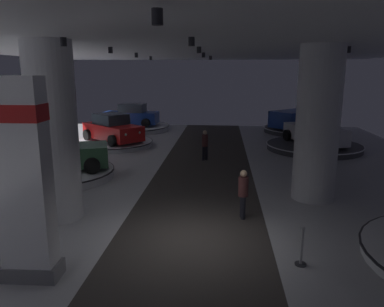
# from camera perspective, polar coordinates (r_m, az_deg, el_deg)

# --- Properties ---
(ground) EXTENTS (24.00, 44.00, 0.06)m
(ground) POSITION_cam_1_polar(r_m,az_deg,el_deg) (10.57, -0.14, -13.24)
(ground) COLOR #B2B2B7
(ceiling_with_spotlights) EXTENTS (24.00, 44.00, 0.39)m
(ceiling_with_spotlights) POSITION_cam_1_polar(r_m,az_deg,el_deg) (9.55, -0.16, 18.42)
(ceiling_with_spotlights) COLOR silver
(column_right) EXTENTS (1.52, 1.52, 5.50)m
(column_right) POSITION_cam_1_polar(r_m,az_deg,el_deg) (13.78, 18.90, 4.32)
(column_right) COLOR silver
(column_right) RESTS_ON ground
(column_left) EXTENTS (1.47, 1.47, 5.50)m
(column_left) POSITION_cam_1_polar(r_m,az_deg,el_deg) (12.04, -20.71, 3.05)
(column_left) COLOR silver
(column_left) RESTS_ON ground
(brand_sign_pylon) EXTENTS (1.28, 0.67, 4.51)m
(brand_sign_pylon) POSITION_cam_1_polar(r_m,az_deg,el_deg) (8.68, -24.69, -3.69)
(brand_sign_pylon) COLOR slate
(brand_sign_pylon) RESTS_ON ground
(display_platform_deep_right) EXTENTS (5.68, 5.68, 0.36)m
(display_platform_deep_right) POSITION_cam_1_polar(r_m,az_deg,el_deg) (29.31, 16.58, 3.55)
(display_platform_deep_right) COLOR #333338
(display_platform_deep_right) RESTS_ON ground
(pickup_truck_deep_right) EXTENTS (5.33, 5.12, 2.30)m
(pickup_truck_deep_right) POSITION_cam_1_polar(r_m,az_deg,el_deg) (29.42, 17.09, 5.72)
(pickup_truck_deep_right) COLOR navy
(pickup_truck_deep_right) RESTS_ON display_platform_deep_right
(display_platform_far_right) EXTENTS (5.58, 5.58, 0.34)m
(display_platform_far_right) POSITION_cam_1_polar(r_m,az_deg,el_deg) (23.06, 18.37, 1.04)
(display_platform_far_right) COLOR #333338
(display_platform_far_right) RESTS_ON ground
(display_car_far_right) EXTENTS (3.31, 4.56, 1.71)m
(display_car_far_right) POSITION_cam_1_polar(r_m,az_deg,el_deg) (22.88, 18.57, 3.28)
(display_car_far_right) COLOR silver
(display_car_far_right) RESTS_ON display_platform_far_right
(display_platform_far_left) EXTENTS (4.93, 4.93, 0.30)m
(display_platform_far_left) POSITION_cam_1_polar(r_m,az_deg,el_deg) (23.59, -12.09, 1.59)
(display_platform_far_left) COLOR silver
(display_platform_far_left) RESTS_ON ground
(display_car_far_left) EXTENTS (4.37, 4.08, 1.71)m
(display_car_far_left) POSITION_cam_1_polar(r_m,az_deg,el_deg) (23.46, -12.24, 3.75)
(display_car_far_left) COLOR red
(display_car_far_left) RESTS_ON display_platform_far_left
(display_platform_deep_left) EXTENTS (6.00, 6.00, 0.37)m
(display_platform_deep_left) POSITION_cam_1_polar(r_m,az_deg,el_deg) (29.64, -9.38, 4.02)
(display_platform_deep_left) COLOR silver
(display_platform_deep_left) RESTS_ON ground
(display_car_deep_left) EXTENTS (4.30, 2.35, 1.71)m
(display_car_deep_left) POSITION_cam_1_polar(r_m,az_deg,el_deg) (29.51, -9.39, 5.81)
(display_car_deep_left) COLOR navy
(display_car_deep_left) RESTS_ON display_platform_deep_left
(display_platform_mid_left) EXTENTS (4.76, 4.76, 0.36)m
(display_platform_mid_left) POSITION_cam_1_polar(r_m,az_deg,el_deg) (17.14, -19.89, -2.93)
(display_platform_mid_left) COLOR silver
(display_platform_mid_left) RESTS_ON ground
(display_car_mid_left) EXTENTS (4.56, 3.25, 1.71)m
(display_car_mid_left) POSITION_cam_1_polar(r_m,az_deg,el_deg) (16.93, -20.23, 0.09)
(display_car_mid_left) COLOR #2D5638
(display_car_mid_left) RESTS_ON display_platform_mid_left
(visitor_walking_near) EXTENTS (0.32, 0.32, 1.59)m
(visitor_walking_near) POSITION_cam_1_polar(r_m,az_deg,el_deg) (19.15, 2.02, 1.58)
(visitor_walking_near) COLOR black
(visitor_walking_near) RESTS_ON ground
(visitor_walking_far) EXTENTS (0.32, 0.32, 1.59)m
(visitor_walking_far) POSITION_cam_1_polar(r_m,az_deg,el_deg) (11.71, 7.94, -5.80)
(visitor_walking_far) COLOR black
(visitor_walking_far) RESTS_ON ground
(stanchion_a) EXTENTS (0.28, 0.28, 1.01)m
(stanchion_a) POSITION_cam_1_polar(r_m,az_deg,el_deg) (9.51, 16.61, -14.26)
(stanchion_a) COLOR #333338
(stanchion_a) RESTS_ON ground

